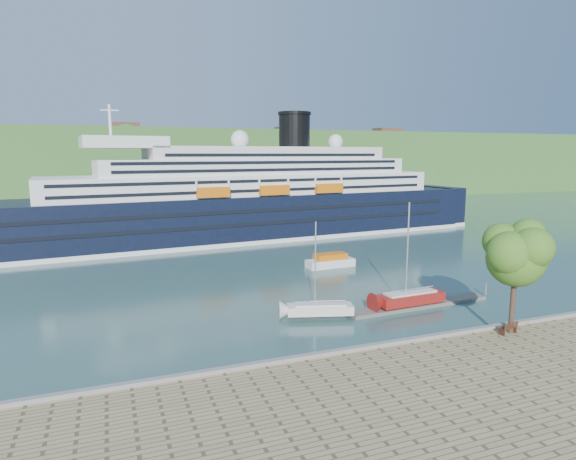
# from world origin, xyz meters

# --- Properties ---
(ground) EXTENTS (400.00, 400.00, 0.00)m
(ground) POSITION_xyz_m (0.00, 0.00, 0.00)
(ground) COLOR #315752
(ground) RESTS_ON ground
(far_hillside) EXTENTS (400.00, 50.00, 24.00)m
(far_hillside) POSITION_xyz_m (0.00, 145.00, 12.00)
(far_hillside) COLOR #346327
(far_hillside) RESTS_ON ground
(quay_coping) EXTENTS (220.00, 0.50, 0.30)m
(quay_coping) POSITION_xyz_m (0.00, -0.20, 1.15)
(quay_coping) COLOR slate
(quay_coping) RESTS_ON promenade
(cruise_ship) EXTENTS (108.08, 25.53, 24.05)m
(cruise_ship) POSITION_xyz_m (-3.27, 56.43, 12.02)
(cruise_ship) COLOR black
(cruise_ship) RESTS_ON ground
(park_bench) EXTENTS (1.86, 0.96, 1.14)m
(park_bench) POSITION_xyz_m (4.21, -1.63, 1.57)
(park_bench) COLOR #472614
(park_bench) RESTS_ON promenade
(promenade_tree) EXTENTS (6.36, 6.36, 10.53)m
(promenade_tree) POSITION_xyz_m (4.65, -1.50, 6.26)
(promenade_tree) COLOR #2F5817
(promenade_tree) RESTS_ON promenade
(floating_pontoon) EXTENTS (16.88, 2.92, 0.37)m
(floating_pontoon) POSITION_xyz_m (3.50, 9.72, 0.19)
(floating_pontoon) COLOR slate
(floating_pontoon) RESTS_ON ground
(sailboat_white_near) EXTENTS (7.38, 3.92, 9.19)m
(sailboat_white_near) POSITION_xyz_m (-7.87, 9.99, 4.60)
(sailboat_white_near) COLOR silver
(sailboat_white_near) RESTS_ON ground
(sailboat_red) EXTENTS (8.36, 2.67, 10.67)m
(sailboat_red) POSITION_xyz_m (2.27, 9.59, 5.33)
(sailboat_red) COLOR maroon
(sailboat_red) RESTS_ON ground
(tender_launch) EXTENTS (7.19, 2.83, 1.95)m
(tender_launch) POSITION_xyz_m (2.53, 29.39, 0.98)
(tender_launch) COLOR #D5640C
(tender_launch) RESTS_ON ground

